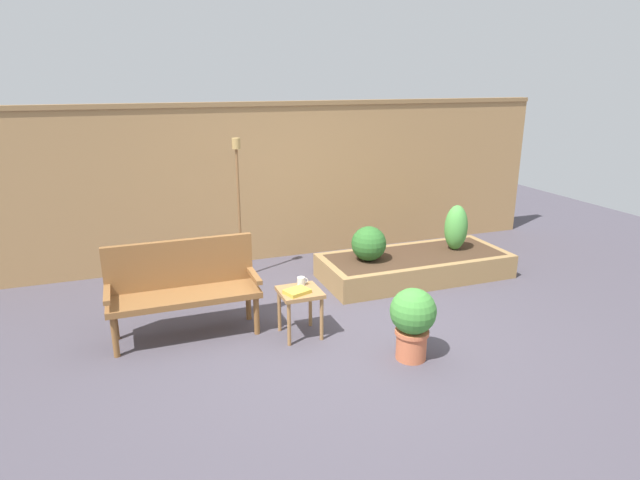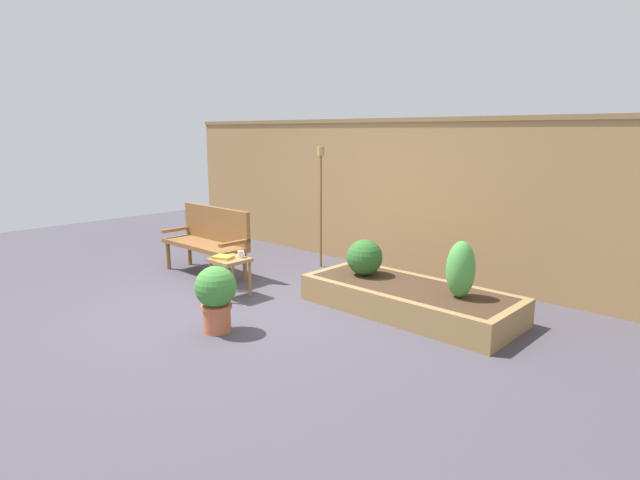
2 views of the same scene
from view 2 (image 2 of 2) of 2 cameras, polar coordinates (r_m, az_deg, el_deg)
The scene contains 11 objects.
ground_plane at distance 6.11m, azimuth -8.73°, elevation -7.22°, with size 14.00×14.00×0.00m, color #47424C.
fence_back at distance 7.70m, azimuth 6.43°, elevation 5.14°, with size 8.40×0.14×2.16m.
garden_bench at distance 7.44m, azimuth -11.99°, elevation 0.45°, with size 1.44×0.48×0.94m.
side_table at distance 6.37m, azimuth -9.82°, elevation -2.73°, with size 0.40×0.40×0.48m.
cup_on_table at distance 6.37m, azimuth -8.65°, elevation -1.54°, with size 0.11×0.08×0.08m.
book_on_table at distance 6.35m, azimuth -10.54°, elevation -1.87°, with size 0.23×0.17×0.04m, color gold.
potted_boxwood at distance 5.30m, azimuth -11.33°, elevation -5.83°, with size 0.42×0.42×0.68m.
raised_planter_bed at distance 5.91m, azimuth 9.70°, elevation -6.37°, with size 2.40×1.00×0.30m.
shrub_near_bench at distance 6.19m, azimuth 4.90°, elevation -1.91°, with size 0.43×0.43×0.43m.
shrub_far_corner at distance 5.51m, azimuth 15.15°, elevation -3.13°, with size 0.29×0.29×0.59m.
tiki_torch at distance 7.57m, azimuth 0.09°, elevation 5.96°, with size 0.10×0.10×1.77m.
Camera 2 is at (4.57, -3.53, 1.98)m, focal length 29.22 mm.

